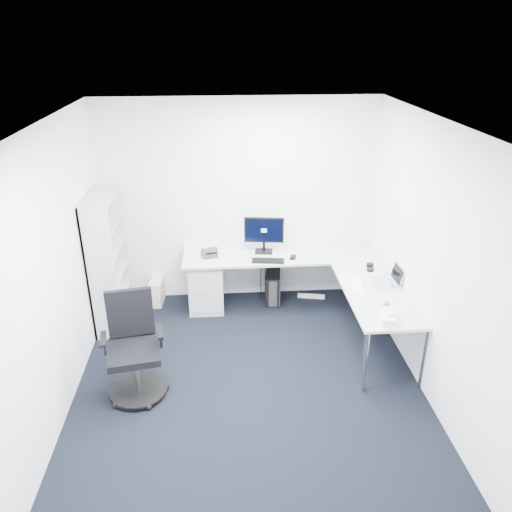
{
  "coord_description": "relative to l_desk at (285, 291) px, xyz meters",
  "views": [
    {
      "loc": [
        -0.24,
        -4.15,
        3.44
      ],
      "look_at": [
        0.15,
        1.05,
        1.05
      ],
      "focal_mm": 35.0,
      "sensor_mm": 36.0,
      "label": 1
    }
  ],
  "objects": [
    {
      "name": "tissue_box",
      "position": [
        0.85,
        -1.39,
        0.42
      ],
      "size": [
        0.18,
        0.27,
        0.09
      ],
      "primitive_type": "cube",
      "rotation": [
        0.0,
        0.0,
        -0.22
      ],
      "color": "white",
      "rests_on": "l_desk"
    },
    {
      "name": "black_keyboard",
      "position": [
        -0.21,
        0.11,
        0.39
      ],
      "size": [
        0.42,
        0.19,
        0.02
      ],
      "primitive_type": "cube",
      "rotation": [
        0.0,
        0.0,
        -0.13
      ],
      "color": "black",
      "rests_on": "l_desk"
    },
    {
      "name": "monitor",
      "position": [
        -0.24,
        0.41,
        0.62
      ],
      "size": [
        0.53,
        0.23,
        0.49
      ],
      "primitive_type": null,
      "rotation": [
        0.0,
        0.0,
        -0.14
      ],
      "color": "black",
      "rests_on": "l_desk"
    },
    {
      "name": "l_desk",
      "position": [
        0.0,
        0.0,
        0.0
      ],
      "size": [
        2.59,
        1.45,
        0.76
      ],
      "primitive_type": null,
      "color": "#B7BABA",
      "rests_on": "ground"
    },
    {
      "name": "black_pc_tower",
      "position": [
        -0.11,
        0.46,
        -0.17
      ],
      "size": [
        0.24,
        0.45,
        0.42
      ],
      "primitive_type": "cube",
      "rotation": [
        0.0,
        0.0,
        -0.13
      ],
      "color": "black",
      "rests_on": "ground"
    },
    {
      "name": "white_keyboard",
      "position": [
        0.73,
        -0.6,
        0.39
      ],
      "size": [
        0.19,
        0.46,
        0.01
      ],
      "primitive_type": "cube",
      "rotation": [
        0.0,
        0.0,
        -0.14
      ],
      "color": "white",
      "rests_on": "l_desk"
    },
    {
      "name": "wall_left",
      "position": [
        -2.35,
        -1.4,
        0.97
      ],
      "size": [
        0.02,
        4.2,
        2.7
      ],
      "primitive_type": "cube",
      "color": "white",
      "rests_on": "ground"
    },
    {
      "name": "bookshelf",
      "position": [
        -2.17,
        0.05,
        0.46
      ],
      "size": [
        0.33,
        0.84,
        1.68
      ],
      "primitive_type": null,
      "color": "#B8BABA",
      "rests_on": "ground"
    },
    {
      "name": "headphones",
      "position": [
        1.02,
        -0.17,
        0.4
      ],
      "size": [
        0.18,
        0.23,
        0.05
      ],
      "primitive_type": null,
      "rotation": [
        0.0,
        0.0,
        -0.26
      ],
      "color": "black",
      "rests_on": "l_desk"
    },
    {
      "name": "drawer_pedestal",
      "position": [
        -1.01,
        0.35,
        -0.04
      ],
      "size": [
        0.45,
        0.56,
        0.68
      ],
      "primitive_type": "cube",
      "color": "#B7BABA",
      "rests_on": "ground"
    },
    {
      "name": "task_chair",
      "position": [
        -1.69,
        -1.38,
        0.17
      ],
      "size": [
        0.7,
        0.7,
        1.09
      ],
      "primitive_type": null,
      "rotation": [
        0.0,
        0.0,
        0.17
      ],
      "color": "black",
      "rests_on": "ground"
    },
    {
      "name": "wall_front",
      "position": [
        -0.55,
        -3.5,
        0.97
      ],
      "size": [
        3.6,
        0.02,
        2.7
      ],
      "primitive_type": "cube",
      "color": "white",
      "rests_on": "ground"
    },
    {
      "name": "wall_back",
      "position": [
        -0.55,
        0.7,
        0.97
      ],
      "size": [
        3.6,
        0.02,
        2.7
      ],
      "primitive_type": "cube",
      "color": "white",
      "rests_on": "ground"
    },
    {
      "name": "mouse",
      "position": [
        0.12,
        0.18,
        0.39
      ],
      "size": [
        0.09,
        0.12,
        0.03
      ],
      "primitive_type": "cube",
      "rotation": [
        0.0,
        0.0,
        -0.33
      ],
      "color": "black",
      "rests_on": "l_desk"
    },
    {
      "name": "orange_fruit",
      "position": [
        0.92,
        -1.11,
        0.42
      ],
      "size": [
        0.07,
        0.07,
        0.07
      ],
      "primitive_type": "sphere",
      "color": "orange",
      "rests_on": "l_desk"
    },
    {
      "name": "power_strip",
      "position": [
        0.44,
        0.48,
        -0.36
      ],
      "size": [
        0.38,
        0.14,
        0.04
      ],
      "primitive_type": "cube",
      "rotation": [
        0.0,
        0.0,
        -0.19
      ],
      "color": "white",
      "rests_on": "ground"
    },
    {
      "name": "beige_pc_tower",
      "position": [
        -1.69,
        0.52,
        -0.21
      ],
      "size": [
        0.19,
        0.37,
        0.34
      ],
      "primitive_type": "cube",
      "rotation": [
        0.0,
        0.0,
        -0.08
      ],
      "color": "beige",
      "rests_on": "ground"
    },
    {
      "name": "ground",
      "position": [
        -0.55,
        -1.4,
        -0.38
      ],
      "size": [
        4.2,
        4.2,
        0.0
      ],
      "primitive_type": "plane",
      "color": "black"
    },
    {
      "name": "laptop",
      "position": [
        1.04,
        -0.56,
        0.49
      ],
      "size": [
        0.31,
        0.3,
        0.21
      ],
      "primitive_type": null,
      "rotation": [
        0.0,
        0.0,
        0.03
      ],
      "color": "silver",
      "rests_on": "l_desk"
    },
    {
      "name": "ceiling",
      "position": [
        -0.55,
        -1.4,
        2.32
      ],
      "size": [
        4.2,
        4.2,
        0.0
      ],
      "primitive_type": "plane",
      "color": "white"
    },
    {
      "name": "desk_phone",
      "position": [
        -0.95,
        0.34,
        0.44
      ],
      "size": [
        0.23,
        0.23,
        0.13
      ],
      "primitive_type": null,
      "rotation": [
        0.0,
        0.0,
        0.25
      ],
      "color": "#2D2D30",
      "rests_on": "l_desk"
    },
    {
      "name": "wall_right",
      "position": [
        1.25,
        -1.4,
        0.97
      ],
      "size": [
        0.02,
        4.2,
        2.7
      ],
      "primitive_type": "cube",
      "color": "white",
      "rests_on": "ground"
    }
  ]
}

